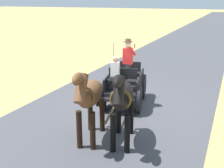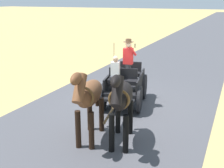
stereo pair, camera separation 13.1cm
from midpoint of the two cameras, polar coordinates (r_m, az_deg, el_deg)
ground_plane at (r=10.83m, az=2.81°, el=-3.83°), size 200.00×200.00×0.00m
road_surface at (r=10.83m, az=2.81°, el=-3.81°), size 6.60×160.00×0.01m
horse_drawn_carriage at (r=10.46m, az=2.98°, el=0.13°), size 1.87×4.51×2.50m
horse_near_side at (r=7.39m, az=2.40°, el=-2.95°), size 0.94×2.14×2.21m
horse_off_side at (r=7.59m, az=-4.24°, el=-2.44°), size 0.88×2.15×2.21m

